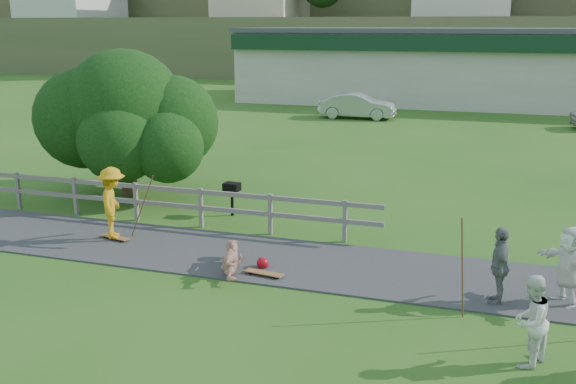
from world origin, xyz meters
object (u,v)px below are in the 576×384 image
object	(u,v)px
tree	(126,133)
spectator_a	(530,321)
bbq	(232,199)
car_silver	(357,106)
skater_rider	(113,207)
spectator_b	(499,266)
skater_fallen	(232,258)
spectator_d	(568,266)

from	to	relation	value
tree	spectator_a	bearing A→B (deg)	-32.27
tree	bbq	distance (m)	4.55
car_silver	skater_rider	bearing A→B (deg)	175.35
skater_rider	bbq	xyz separation A→B (m)	(2.00, 2.99, -0.43)
spectator_b	car_silver	world-z (taller)	spectator_b
skater_fallen	car_silver	size ratio (longest dim) A/B	0.40
skater_rider	spectator_a	xyz separation A→B (m)	(9.81, -3.33, -0.14)
spectator_b	spectator_d	distance (m)	1.33
skater_fallen	car_silver	bearing A→B (deg)	75.90
spectator_a	car_silver	size ratio (longest dim) A/B	0.35
bbq	skater_rider	bearing A→B (deg)	-120.97
skater_fallen	tree	distance (m)	7.97
spectator_a	tree	size ratio (longest dim) A/B	0.25
spectator_d	tree	size ratio (longest dim) A/B	0.27
tree	car_silver	bearing A→B (deg)	79.72
car_silver	bbq	xyz separation A→B (m)	(0.62, -20.48, -0.24)
spectator_b	car_silver	xyz separation A→B (m)	(-7.95, 24.46, -0.06)
tree	spectator_d	bearing A→B (deg)	-20.81
skater_rider	car_silver	size ratio (longest dim) A/B	0.41
car_silver	bbq	distance (m)	20.49
spectator_d	spectator_a	bearing A→B (deg)	-46.54
spectator_b	spectator_d	size ratio (longest dim) A/B	0.98
spectator_d	car_silver	size ratio (longest dim) A/B	0.36
skater_rider	skater_fallen	size ratio (longest dim) A/B	1.03
skater_fallen	spectator_b	bearing A→B (deg)	-19.09
skater_rider	tree	world-z (taller)	tree
spectator_b	tree	xyz separation A→B (m)	(-11.45, 5.19, 1.21)
skater_rider	skater_fallen	distance (m)	3.86
spectator_a	tree	xyz separation A→B (m)	(-11.92, 7.53, 1.23)
skater_rider	spectator_a	distance (m)	10.36
skater_rider	spectator_b	size ratio (longest dim) A/B	1.15
skater_rider	car_silver	xyz separation A→B (m)	(1.38, 23.47, -0.18)
spectator_a	spectator_d	bearing A→B (deg)	-168.92
skater_fallen	spectator_a	bearing A→B (deg)	-39.99
skater_fallen	spectator_d	bearing A→B (deg)	-16.22
skater_rider	spectator_b	distance (m)	9.39
spectator_b	bbq	world-z (taller)	spectator_b
car_silver	spectator_a	bearing A→B (deg)	-163.83
skater_fallen	tree	bearing A→B (deg)	118.46
skater_fallen	spectator_d	xyz separation A→B (m)	(6.94, 0.39, 0.48)
skater_fallen	spectator_d	distance (m)	6.97
spectator_b	bbq	size ratio (longest dim) A/B	1.64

